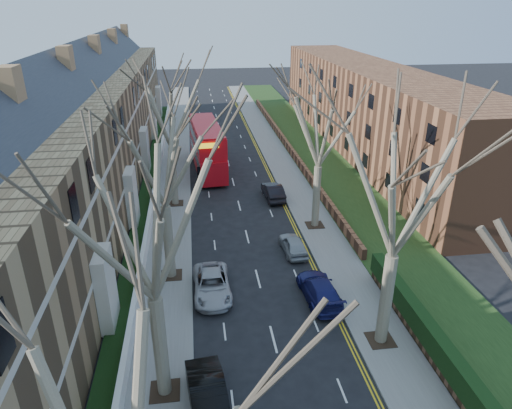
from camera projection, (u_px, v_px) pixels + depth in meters
name	position (u px, v px, depth m)	size (l,w,h in m)	color
pavement_left	(175.00, 165.00, 51.26)	(3.00, 102.00, 0.12)	slate
pavement_right	(280.00, 160.00, 52.77)	(3.00, 102.00, 0.12)	slate
terrace_left	(82.00, 140.00, 40.84)	(9.70, 78.00, 13.60)	olive
flats_right	(367.00, 108.00, 55.82)	(13.97, 54.00, 10.00)	brown
front_wall_left	(155.00, 187.00, 43.59)	(0.30, 78.00, 1.00)	white
grass_verge_right	(318.00, 158.00, 53.30)	(6.00, 102.00, 0.06)	#1B3513
tree_left_mid	(145.00, 209.00, 17.58)	(10.50, 10.50, 14.71)	#766854
tree_left_far	(160.00, 144.00, 26.75)	(10.15, 10.15, 14.22)	#766854
tree_left_dist	(167.00, 99.00, 37.48)	(10.50, 10.50, 14.71)	#766854
tree_right_mid	(403.00, 177.00, 20.82)	(10.50, 10.50, 14.71)	#766854
tree_right_far	(321.00, 115.00, 33.61)	(10.15, 10.15, 14.22)	#766854
double_decker_bus	(207.00, 149.00, 48.90)	(3.66, 12.09, 4.95)	red
car_left_mid	(208.00, 399.00, 20.21)	(1.62, 4.65, 1.53)	black
car_left_far	(212.00, 285.00, 28.48)	(2.26, 4.91, 1.36)	#A7A7AC
car_right_near	(319.00, 289.00, 27.99)	(1.95, 4.80, 1.39)	navy
car_right_mid	(293.00, 245.00, 33.28)	(1.51, 3.74, 1.28)	#9B9FA3
car_right_far	(273.00, 191.00, 42.39)	(1.52, 4.37, 1.44)	black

